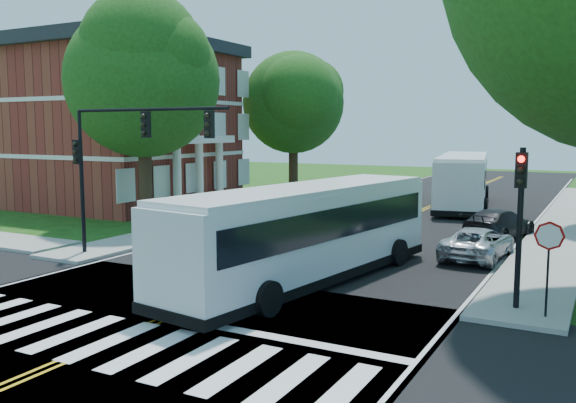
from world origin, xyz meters
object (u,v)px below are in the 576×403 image
Objects in this scene: bus_lead at (307,232)px; hatchback at (218,228)px; signal_nw at (124,147)px; dark_sedan at (499,224)px; bus_follow at (463,179)px; signal_ne at (520,206)px; suv at (478,243)px.

bus_lead is 2.84× the size of hatchback.
signal_nw is 1.53× the size of dark_sedan.
dark_sedan is at bearing -131.06° from hatchback.
hatchback is at bearing 61.06° from bus_follow.
bus_lead is 7.48m from hatchback.
bus_follow is at bearing 105.61° from signal_ne.
signal_ne is 12.30m from dark_sedan.
signal_nw is at bearing 33.54° from suv.
suv is 0.96× the size of dark_sedan.
bus_lead is at bearing 176.55° from signal_ne.
hatchback is 0.94× the size of dark_sedan.
suv is at bearing 109.04° from signal_ne.
bus_follow reaches higher than suv.
signal_nw is 1.62× the size of signal_ne.
signal_ne is at bearing 116.63° from dark_sedan.
signal_nw reaches higher than hatchback.
suv is 5.14m from dark_sedan.
suv is at bearing 105.79° from dark_sedan.
bus_follow is 2.84× the size of dark_sedan.
bus_lead is 0.94× the size of bus_follow.
suv is (10.57, 2.37, -0.10)m from hatchback.
hatchback is at bearing 75.05° from signal_nw.
signal_ne is 1.00× the size of hatchback.
signal_nw is at bearing -179.95° from signal_ne.
signal_ne is 13.79m from hatchback.
signal_ne reaches higher than hatchback.
dark_sedan reaches higher than suv.
signal_nw is 0.54× the size of bus_follow.
hatchback is (1.16, 4.36, -3.64)m from signal_nw.
hatchback is at bearing -23.41° from bus_lead.
signal_ne reaches higher than bus_lead.
suv is at bearing -153.89° from hatchback.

